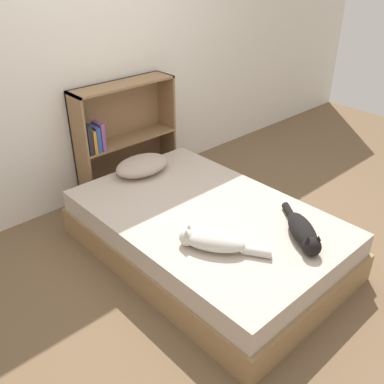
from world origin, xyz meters
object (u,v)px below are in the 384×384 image
bookshelf (121,138)px  cat_dark (303,232)px  pillow (142,165)px  bed (206,233)px  cat_light (213,241)px

bookshelf → cat_dark: bearing=-87.5°
pillow → bookshelf: bookshelf is taller
bed → cat_light: (-0.28, -0.35, 0.25)m
cat_dark → bookshelf: (-0.08, 1.96, 0.09)m
bed → pillow: size_ratio=4.17×
pillow → bookshelf: bearing=76.9°
pillow → cat_dark: 1.51m
cat_dark → bed: bearing=-125.1°
bed → cat_dark: bearing=-71.7°
cat_light → bookshelf: bookshelf is taller
cat_dark → cat_light: bearing=-87.1°
bed → pillow: bearing=87.7°
pillow → cat_dark: bearing=-82.7°
pillow → cat_light: size_ratio=0.89×
cat_light → bed: bearing=-71.3°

